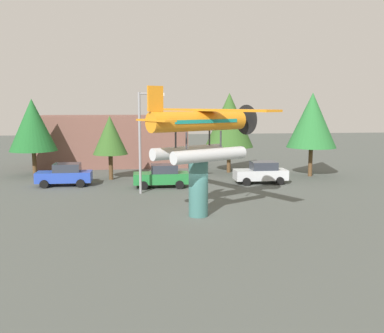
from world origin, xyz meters
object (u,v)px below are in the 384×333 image
object	(u,v)px
car_far_silver	(261,173)
tree_center_back	(229,120)
storefront_building	(114,140)
tree_east	(110,135)
car_near_blue	(65,175)
display_pedestal	(198,188)
tree_west	(32,125)
tree_far_east	(312,120)
floatplane_monument	(200,130)
car_mid_green	(162,176)
streetlight_primary	(143,135)

from	to	relation	value
car_far_silver	tree_center_back	size ratio (longest dim) A/B	0.57
storefront_building	tree_east	world-z (taller)	tree_east
car_near_blue	tree_center_back	xyz separation A→B (m)	(14.11, 5.20, 4.00)
display_pedestal	tree_west	bearing A→B (deg)	128.36
car_far_silver	tree_far_east	xyz separation A→B (m)	(5.31, 2.97, 4.06)
car_near_blue	tree_far_east	xyz separation A→B (m)	(20.83, 2.17, 4.06)
tree_west	tree_center_back	bearing A→B (deg)	-0.68
tree_east	tree_west	bearing A→B (deg)	157.10
floatplane_monument	tree_far_east	world-z (taller)	tree_far_east
car_mid_green	car_far_silver	world-z (taller)	same
display_pedestal	tree_far_east	size ratio (longest dim) A/B	0.44
storefront_building	tree_far_east	distance (m)	20.13
storefront_building	tree_center_back	bearing A→B (deg)	-29.75
floatplane_monument	tree_east	xyz separation A→B (m)	(-5.82, 12.96, -1.16)
car_mid_green	car_far_silver	size ratio (longest dim) A/B	1.00
car_far_silver	tree_east	xyz separation A→B (m)	(-12.13, 3.30, 2.87)
car_near_blue	streetlight_primary	world-z (taller)	streetlight_primary
car_far_silver	storefront_building	size ratio (longest dim) A/B	0.28
car_mid_green	car_far_silver	xyz separation A→B (m)	(8.03, 0.70, 0.00)
floatplane_monument	car_far_silver	size ratio (longest dim) A/B	2.27
car_near_blue	floatplane_monument	bearing A→B (deg)	131.35
tree_west	car_near_blue	bearing A→B (deg)	-56.97
car_mid_green	tree_west	xyz separation A→B (m)	(-11.01, 6.91, 3.64)
tree_center_back	car_far_silver	bearing A→B (deg)	-76.73
car_near_blue	storefront_building	xyz separation A→B (m)	(3.14, 11.47, 1.72)
car_mid_green	tree_east	world-z (taller)	tree_east
streetlight_primary	tree_west	xyz separation A→B (m)	(-9.59, 9.14, 0.32)
tree_far_east	tree_center_back	bearing A→B (deg)	155.71
car_far_silver	streetlight_primary	world-z (taller)	streetlight_primary
streetlight_primary	tree_east	distance (m)	6.79
storefront_building	tree_far_east	world-z (taller)	tree_far_east
car_near_blue	streetlight_primary	distance (m)	7.86
tree_west	tree_far_east	world-z (taller)	tree_far_east
car_far_silver	streetlight_primary	bearing A→B (deg)	17.15
car_near_blue	car_far_silver	world-z (taller)	same
display_pedestal	tree_center_back	size ratio (longest dim) A/B	0.44
tree_east	tree_far_east	bearing A→B (deg)	-1.07
floatplane_monument	car_mid_green	size ratio (longest dim) A/B	2.27
floatplane_monument	tree_center_back	bearing A→B (deg)	42.39
display_pedestal	tree_east	size ratio (longest dim) A/B	0.60
streetlight_primary	car_mid_green	bearing A→B (deg)	57.37
tree_west	storefront_building	bearing A→B (deg)	42.29
tree_east	tree_far_east	world-z (taller)	tree_far_east
display_pedestal	car_far_silver	world-z (taller)	display_pedestal
tree_center_back	tree_east	bearing A→B (deg)	-165.81
car_mid_green	streetlight_primary	bearing A→B (deg)	57.37
car_far_silver	tree_west	bearing A→B (deg)	-18.09
car_near_blue	tree_west	distance (m)	7.41
streetlight_primary	storefront_building	bearing A→B (deg)	100.91
tree_east	car_mid_green	bearing A→B (deg)	-44.25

